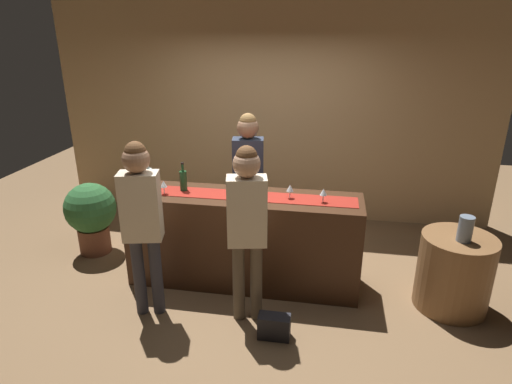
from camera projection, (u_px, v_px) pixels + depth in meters
ground_plane at (244, 280)px, 4.66m from camera, size 10.00×10.00×0.00m
back_wall at (271, 114)px, 5.89m from camera, size 6.00×0.12×2.90m
bar_counter at (244, 240)px, 4.48m from camera, size 2.37×0.60×0.98m
counter_runner_cloth at (243, 196)px, 4.31m from camera, size 2.25×0.28×0.01m
wine_bottle_green at (183, 180)px, 4.41m from camera, size 0.07×0.07×0.30m
wine_bottle_clear at (149, 177)px, 4.49m from camera, size 0.07×0.07×0.30m
wine_bottle_amber at (250, 185)px, 4.27m from camera, size 0.07×0.07×0.30m
wine_glass_near_customer at (164, 184)px, 4.31m from camera, size 0.07×0.07×0.14m
wine_glass_mid_counter at (290, 188)px, 4.20m from camera, size 0.07×0.07×0.14m
wine_glass_far_end at (323, 192)px, 4.10m from camera, size 0.07×0.07×0.14m
bartender at (248, 171)px, 4.83m from camera, size 0.37×0.25×1.70m
customer_sipping at (247, 218)px, 3.71m from camera, size 0.37×0.27×1.66m
customer_browsing at (141, 213)px, 3.78m from camera, size 0.38×0.27×1.67m
round_side_table at (454, 272)px, 4.11m from camera, size 0.68×0.68×0.74m
vase_on_side_table at (465, 229)px, 3.87m from camera, size 0.13×0.13×0.24m
potted_plant_tall at (91, 213)px, 5.09m from camera, size 0.59×0.59×0.87m
handbag at (274, 327)px, 3.76m from camera, size 0.28×0.14×0.22m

